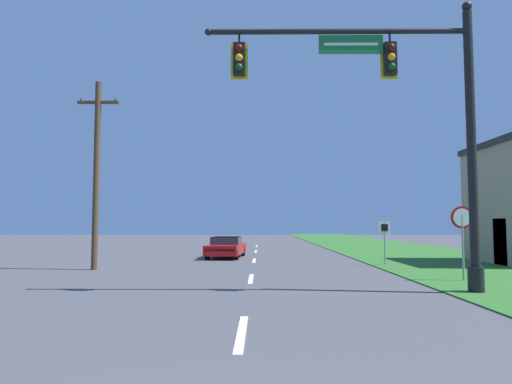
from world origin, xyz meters
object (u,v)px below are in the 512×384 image
at_px(stop_sign, 462,226).
at_px(route_sign_post, 385,233).
at_px(signal_mast, 409,116).
at_px(car_ahead, 226,247).
at_px(utility_pole_near, 96,171).

height_order(stop_sign, route_sign_post, stop_sign).
bearing_deg(signal_mast, car_ahead, 114.90).
bearing_deg(utility_pole_near, route_sign_post, 8.81).
height_order(car_ahead, route_sign_post, route_sign_post).
xyz_separation_m(car_ahead, route_sign_post, (7.80, -5.06, 0.92)).
height_order(signal_mast, route_sign_post, signal_mast).
bearing_deg(car_ahead, utility_pole_near, -125.85).
bearing_deg(signal_mast, route_sign_post, 79.86).
height_order(car_ahead, stop_sign, stop_sign).
distance_m(car_ahead, route_sign_post, 9.34).
distance_m(car_ahead, stop_sign, 14.12).
bearing_deg(signal_mast, utility_pole_near, 150.36).
relative_size(signal_mast, route_sign_post, 4.14).
relative_size(signal_mast, car_ahead, 1.78).
bearing_deg(utility_pole_near, signal_mast, -29.64).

